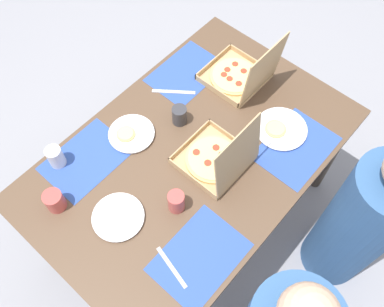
# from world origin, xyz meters

# --- Properties ---
(ground_plane) EXTENTS (6.00, 6.00, 0.00)m
(ground_plane) POSITION_xyz_m (0.00, 0.00, 0.00)
(ground_plane) COLOR gray
(dining_table) EXTENTS (1.47, 0.96, 0.74)m
(dining_table) POSITION_xyz_m (0.00, 0.00, 0.63)
(dining_table) COLOR #3F3328
(dining_table) RESTS_ON ground_plane
(placemat_near_left) EXTENTS (0.36, 0.26, 0.00)m
(placemat_near_left) POSITION_xyz_m (-0.33, -0.33, 0.74)
(placemat_near_left) COLOR #2D4C9E
(placemat_near_left) RESTS_ON dining_table
(placemat_near_right) EXTENTS (0.36, 0.26, 0.00)m
(placemat_near_right) POSITION_xyz_m (0.33, -0.33, 0.74)
(placemat_near_right) COLOR #2D4C9E
(placemat_near_right) RESTS_ON dining_table
(placemat_far_left) EXTENTS (0.36, 0.26, 0.00)m
(placemat_far_left) POSITION_xyz_m (-0.33, 0.33, 0.74)
(placemat_far_left) COLOR #2D4C9E
(placemat_far_left) RESTS_ON dining_table
(placemat_far_right) EXTENTS (0.36, 0.26, 0.00)m
(placemat_far_right) POSITION_xyz_m (0.33, 0.33, 0.74)
(placemat_far_right) COLOR #2D4C9E
(placemat_far_right) RESTS_ON dining_table
(pizza_box_corner_left) EXTENTS (0.28, 0.30, 0.31)m
(pizza_box_corner_left) POSITION_xyz_m (-0.46, -0.10, 0.79)
(pizza_box_corner_left) COLOR tan
(pizza_box_corner_left) RESTS_ON dining_table
(pizza_box_corner_right) EXTENTS (0.28, 0.28, 0.31)m
(pizza_box_corner_right) POSITION_xyz_m (-0.03, 0.12, 0.79)
(pizza_box_corner_right) COLOR tan
(pizza_box_corner_right) RESTS_ON dining_table
(plate_middle) EXTENTS (0.21, 0.21, 0.02)m
(plate_middle) POSITION_xyz_m (0.43, -0.02, 0.75)
(plate_middle) COLOR white
(plate_middle) RESTS_ON dining_table
(plate_near_left) EXTENTS (0.21, 0.21, 0.03)m
(plate_near_left) POSITION_xyz_m (0.11, -0.27, 0.75)
(plate_near_left) COLOR white
(plate_near_left) RESTS_ON dining_table
(plate_near_right) EXTENTS (0.24, 0.24, 0.03)m
(plate_near_right) POSITION_xyz_m (-0.36, 0.22, 0.75)
(plate_near_right) COLOR white
(plate_near_right) RESTS_ON dining_table
(cup_dark) EXTENTS (0.08, 0.08, 0.09)m
(cup_dark) POSITION_xyz_m (0.55, -0.25, 0.79)
(cup_dark) COLOR #BF4742
(cup_dark) RESTS_ON dining_table
(cup_red) EXTENTS (0.07, 0.07, 0.09)m
(cup_red) POSITION_xyz_m (-0.09, -0.16, 0.79)
(cup_red) COLOR #333338
(cup_red) RESTS_ON dining_table
(cup_spare) EXTENTS (0.07, 0.07, 0.10)m
(cup_spare) POSITION_xyz_m (0.42, -0.41, 0.79)
(cup_spare) COLOR silver
(cup_spare) RESTS_ON dining_table
(cup_clear_right) EXTENTS (0.07, 0.07, 0.10)m
(cup_clear_right) POSITION_xyz_m (0.23, 0.12, 0.79)
(cup_clear_right) COLOR #BF4742
(cup_clear_right) RESTS_ON dining_table
(knife_by_near_left) EXTENTS (0.14, 0.18, 0.00)m
(knife_by_near_left) POSITION_xyz_m (-0.20, -0.29, 0.74)
(knife_by_near_left) COLOR #B7B7BC
(knife_by_near_left) RESTS_ON dining_table
(fork_by_far_right) EXTENTS (0.06, 0.19, 0.00)m
(fork_by_far_right) POSITION_xyz_m (0.43, 0.28, 0.74)
(fork_by_far_right) COLOR #B7B7BC
(fork_by_far_right) RESTS_ON dining_table
(diner_left_seat) EXTENTS (0.32, 0.32, 1.14)m
(diner_left_seat) POSITION_xyz_m (-0.33, 0.74, 0.51)
(diner_left_seat) COLOR #33598C
(diner_left_seat) RESTS_ON ground_plane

